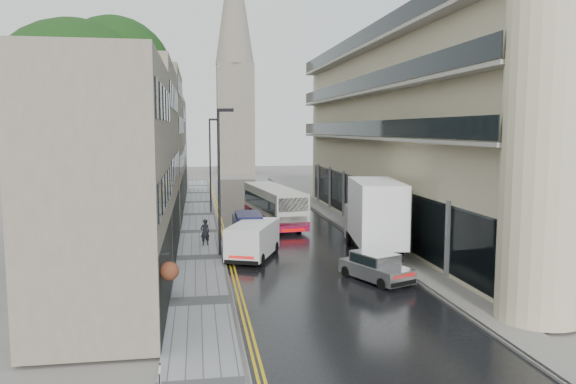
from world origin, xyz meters
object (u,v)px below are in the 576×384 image
object	(u,v)px
tree_far	(116,144)
white_van	(229,245)
tree_near	(77,138)
pedestrian	(205,232)
navy_van	(237,234)
silver_hatchback	(383,275)
cream_bus	(270,212)
lamp_post_near	(219,183)
white_lorry	(359,222)
lamp_post_far	(210,166)

from	to	relation	value
tree_far	white_van	distance (m)	18.06
tree_near	pedestrian	xyz separation A→B (m)	(6.99, 2.51, -5.99)
tree_near	pedestrian	size ratio (longest dim) A/B	8.33
white_van	navy_van	bearing A→B (deg)	98.50
silver_hatchback	white_van	distance (m)	9.09
tree_far	tree_near	bearing A→B (deg)	-91.32
cream_bus	navy_van	distance (m)	7.46
tree_near	tree_far	bearing A→B (deg)	88.68
lamp_post_near	tree_near	bearing A→B (deg)	-163.17
white_lorry	lamp_post_near	xyz separation A→B (m)	(-7.64, 2.46, 2.08)
silver_hatchback	white_lorry	bearing A→B (deg)	61.96
white_lorry	navy_van	bearing A→B (deg)	161.89
white_lorry	navy_van	size ratio (longest dim) A/B	1.90
white_lorry	silver_hatchback	bearing A→B (deg)	-86.83
silver_hatchback	pedestrian	size ratio (longest dim) A/B	2.30
lamp_post_far	white_lorry	bearing A→B (deg)	-80.31
white_lorry	white_van	xyz separation A→B (m)	(-7.24, 0.44, -1.17)
tree_near	cream_bus	bearing A→B (deg)	31.90
tree_far	silver_hatchback	distance (m)	26.57
cream_bus	pedestrian	world-z (taller)	cream_bus
white_lorry	navy_van	distance (m)	7.44
tree_near	cream_bus	world-z (taller)	tree_near
lamp_post_far	silver_hatchback	bearing A→B (deg)	-85.88
tree_far	white_lorry	bearing A→B (deg)	-46.29
cream_bus	navy_van	bearing A→B (deg)	-120.08
navy_van	white_lorry	bearing A→B (deg)	-25.67
silver_hatchback	navy_van	world-z (taller)	navy_van
tree_near	lamp_post_near	size ratio (longest dim) A/B	1.65
tree_near	lamp_post_near	distance (m)	8.23
tree_near	tree_far	distance (m)	13.02
tree_near	navy_van	distance (m)	10.58
cream_bus	pedestrian	size ratio (longest dim) A/B	6.34
navy_van	lamp_post_near	world-z (taller)	lamp_post_near
tree_far	pedestrian	distance (m)	13.52
silver_hatchback	navy_van	size ratio (longest dim) A/B	0.86
white_lorry	silver_hatchback	size ratio (longest dim) A/B	2.21
tree_near	lamp_post_near	xyz separation A→B (m)	(7.80, -0.39, -2.61)
tree_far	pedestrian	xyz separation A→B (m)	(6.69, -10.49, -5.28)
cream_bus	white_van	size ratio (longest dim) A/B	2.25
silver_hatchback	white_van	bearing A→B (deg)	115.00
lamp_post_near	pedestrian	bearing A→B (deg)	125.38
white_lorry	pedestrian	size ratio (longest dim) A/B	5.09
pedestrian	lamp_post_far	distance (m)	14.51
navy_van	lamp_post_far	world-z (taller)	lamp_post_far
white_lorry	lamp_post_far	bearing A→B (deg)	119.85
navy_van	lamp_post_far	bearing A→B (deg)	94.62
tree_far	navy_van	size ratio (longest dim) A/B	2.79
navy_van	lamp_post_far	xyz separation A→B (m)	(-1.15, 16.21, 3.05)
tree_far	white_van	xyz separation A→B (m)	(7.90, -15.41, -5.15)
tree_far	navy_van	bearing A→B (deg)	-55.84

